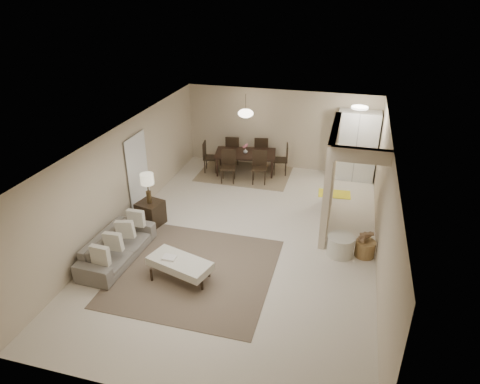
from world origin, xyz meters
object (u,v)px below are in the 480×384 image
(wicker_basket, at_px, (365,249))
(sofa, at_px, (117,247))
(round_pouf, at_px, (340,246))
(side_table, at_px, (151,213))
(pantry_cabinet, at_px, (356,146))
(dining_table, at_px, (245,163))
(ottoman_bench, at_px, (180,264))

(wicker_basket, bearing_deg, sofa, -163.60)
(wicker_basket, bearing_deg, round_pouf, -169.31)
(wicker_basket, bearing_deg, side_table, 179.82)
(pantry_cabinet, xyz_separation_m, dining_table, (-3.28, -0.45, -0.72))
(sofa, xyz_separation_m, ottoman_bench, (1.58, -0.30, 0.07))
(sofa, bearing_deg, side_table, 0.16)
(side_table, relative_size, round_pouf, 1.04)
(sofa, xyz_separation_m, side_table, (0.05, 1.55, 0.00))
(ottoman_bench, bearing_deg, round_pouf, 45.54)
(side_table, relative_size, dining_table, 0.33)
(pantry_cabinet, relative_size, dining_table, 1.13)
(side_table, height_order, dining_table, dining_table)
(pantry_cabinet, xyz_separation_m, ottoman_bench, (-3.22, -5.98, -0.68))
(ottoman_bench, bearing_deg, wicker_basket, 43.11)
(round_pouf, distance_m, dining_table, 4.94)
(sofa, bearing_deg, round_pouf, -70.96)
(ottoman_bench, distance_m, wicker_basket, 4.06)
(round_pouf, bearing_deg, sofa, -162.97)
(ottoman_bench, height_order, dining_table, dining_table)
(pantry_cabinet, bearing_deg, dining_table, -172.16)
(pantry_cabinet, relative_size, round_pouf, 3.56)
(pantry_cabinet, bearing_deg, sofa, -130.20)
(dining_table, bearing_deg, wicker_basket, -55.31)
(sofa, distance_m, ottoman_bench, 1.61)
(side_table, distance_m, round_pouf, 4.62)
(pantry_cabinet, height_order, ottoman_bench, pantry_cabinet)
(pantry_cabinet, relative_size, side_table, 3.43)
(round_pouf, distance_m, wicker_basket, 0.54)
(round_pouf, xyz_separation_m, dining_table, (-3.15, 3.80, 0.10))
(sofa, height_order, ottoman_bench, sofa)
(ottoman_bench, bearing_deg, sofa, -174.46)
(pantry_cabinet, xyz_separation_m, round_pouf, (-0.13, -4.25, -0.82))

